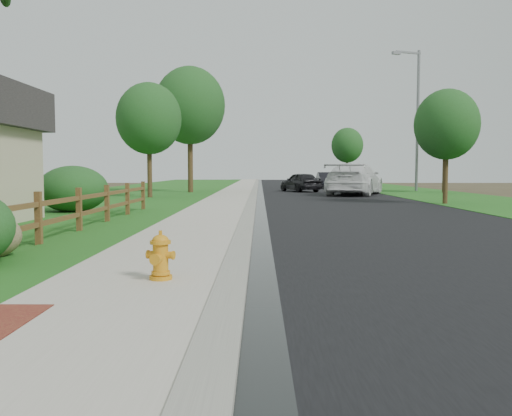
{
  "coord_description": "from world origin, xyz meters",
  "views": [
    {
      "loc": [
        0.76,
        -5.39,
        1.52
      ],
      "look_at": [
        0.69,
        5.09,
        0.78
      ],
      "focal_mm": 38.0,
      "sensor_mm": 36.0,
      "label": 1
    }
  ],
  "objects_px": {
    "ranch_fence": "(61,211)",
    "dark_car_mid": "(300,182)",
    "streetlight": "(416,112)",
    "fire_hydrant": "(160,257)",
    "white_suv": "(355,179)"
  },
  "relations": [
    {
      "from": "ranch_fence",
      "to": "white_suv",
      "type": "height_order",
      "value": "white_suv"
    },
    {
      "from": "fire_hydrant",
      "to": "white_suv",
      "type": "distance_m",
      "value": 27.02
    },
    {
      "from": "fire_hydrant",
      "to": "white_suv",
      "type": "relative_size",
      "value": 0.1
    },
    {
      "from": "ranch_fence",
      "to": "fire_hydrant",
      "type": "relative_size",
      "value": 26.48
    },
    {
      "from": "ranch_fence",
      "to": "dark_car_mid",
      "type": "distance_m",
      "value": 27.2
    },
    {
      "from": "fire_hydrant",
      "to": "white_suv",
      "type": "bearing_deg",
      "value": 74.82
    },
    {
      "from": "ranch_fence",
      "to": "fire_hydrant",
      "type": "xyz_separation_m",
      "value": [
        3.07,
        -4.84,
        -0.22
      ]
    },
    {
      "from": "white_suv",
      "to": "streetlight",
      "type": "height_order",
      "value": "streetlight"
    },
    {
      "from": "fire_hydrant",
      "to": "white_suv",
      "type": "height_order",
      "value": "white_suv"
    },
    {
      "from": "dark_car_mid",
      "to": "streetlight",
      "type": "relative_size",
      "value": 0.4
    },
    {
      "from": "ranch_fence",
      "to": "white_suv",
      "type": "xyz_separation_m",
      "value": [
        10.15,
        21.23,
        0.36
      ]
    },
    {
      "from": "dark_car_mid",
      "to": "streetlight",
      "type": "distance_m",
      "value": 9.61
    },
    {
      "from": "ranch_fence",
      "to": "white_suv",
      "type": "relative_size",
      "value": 2.58
    },
    {
      "from": "ranch_fence",
      "to": "streetlight",
      "type": "bearing_deg",
      "value": 60.29
    },
    {
      "from": "streetlight",
      "to": "ranch_fence",
      "type": "bearing_deg",
      "value": -119.71
    }
  ]
}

